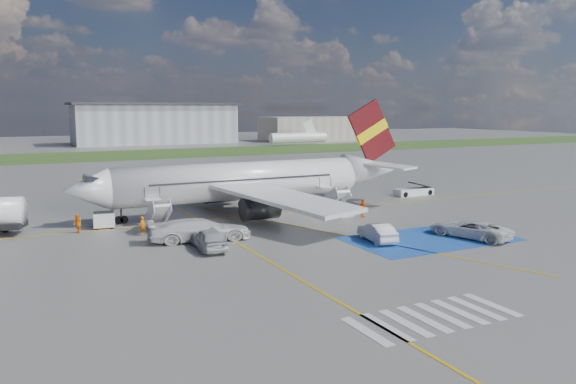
{
  "coord_description": "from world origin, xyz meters",
  "views": [
    {
      "loc": [
        -21.17,
        -39.74,
        10.86
      ],
      "look_at": [
        0.8,
        4.24,
        3.5
      ],
      "focal_mm": 35.0,
      "sensor_mm": 36.0,
      "label": 1
    }
  ],
  "objects_px": {
    "car_silver_a": "(209,239)",
    "belt_loader": "(414,192)",
    "airliner": "(252,180)",
    "van_white_b": "(200,226)",
    "gpu_cart": "(104,221)",
    "car_silver_b": "(377,232)",
    "van_white_a": "(470,226)"
  },
  "relations": [
    {
      "from": "car_silver_a",
      "to": "belt_loader",
      "type": "bearing_deg",
      "value": -151.52
    },
    {
      "from": "airliner",
      "to": "van_white_b",
      "type": "xyz_separation_m",
      "value": [
        -8.94,
        -9.97,
        -2.16
      ]
    },
    {
      "from": "airliner",
      "to": "van_white_b",
      "type": "distance_m",
      "value": 13.57
    },
    {
      "from": "gpu_cart",
      "to": "belt_loader",
      "type": "height_order",
      "value": "belt_loader"
    },
    {
      "from": "gpu_cart",
      "to": "car_silver_b",
      "type": "xyz_separation_m",
      "value": [
        19.34,
        -15.25,
        0.08
      ]
    },
    {
      "from": "gpu_cart",
      "to": "van_white_b",
      "type": "xyz_separation_m",
      "value": [
        6.33,
        -8.58,
        0.54
      ]
    },
    {
      "from": "car_silver_b",
      "to": "van_white_a",
      "type": "height_order",
      "value": "van_white_a"
    },
    {
      "from": "car_silver_b",
      "to": "car_silver_a",
      "type": "bearing_deg",
      "value": -4.85
    },
    {
      "from": "gpu_cart",
      "to": "car_silver_a",
      "type": "height_order",
      "value": "car_silver_a"
    },
    {
      "from": "airliner",
      "to": "van_white_b",
      "type": "bearing_deg",
      "value": -131.89
    },
    {
      "from": "van_white_b",
      "to": "car_silver_b",
      "type": "bearing_deg",
      "value": -108.04
    },
    {
      "from": "gpu_cart",
      "to": "van_white_b",
      "type": "distance_m",
      "value": 10.67
    },
    {
      "from": "van_white_a",
      "to": "car_silver_b",
      "type": "bearing_deg",
      "value": -33.83
    },
    {
      "from": "van_white_a",
      "to": "airliner",
      "type": "bearing_deg",
      "value": -74.54
    },
    {
      "from": "airliner",
      "to": "belt_loader",
      "type": "relative_size",
      "value": 6.48
    },
    {
      "from": "car_silver_a",
      "to": "van_white_a",
      "type": "relative_size",
      "value": 0.93
    },
    {
      "from": "airliner",
      "to": "gpu_cart",
      "type": "distance_m",
      "value": 15.58
    },
    {
      "from": "gpu_cart",
      "to": "van_white_a",
      "type": "distance_m",
      "value": 32.36
    },
    {
      "from": "gpu_cart",
      "to": "car_silver_a",
      "type": "bearing_deg",
      "value": -54.82
    },
    {
      "from": "belt_loader",
      "to": "car_silver_a",
      "type": "height_order",
      "value": "car_silver_a"
    },
    {
      "from": "van_white_b",
      "to": "gpu_cart",
      "type": "bearing_deg",
      "value": 45.56
    },
    {
      "from": "car_silver_a",
      "to": "van_white_b",
      "type": "xyz_separation_m",
      "value": [
        0.24,
        3.12,
        0.39
      ]
    },
    {
      "from": "car_silver_a",
      "to": "car_silver_b",
      "type": "distance_m",
      "value": 13.72
    },
    {
      "from": "car_silver_a",
      "to": "airliner",
      "type": "bearing_deg",
      "value": -121.39
    },
    {
      "from": "car_silver_a",
      "to": "van_white_a",
      "type": "distance_m",
      "value": 21.84
    },
    {
      "from": "belt_loader",
      "to": "van_white_b",
      "type": "bearing_deg",
      "value": -161.19
    },
    {
      "from": "belt_loader",
      "to": "gpu_cart",
      "type": "bearing_deg",
      "value": -176.76
    },
    {
      "from": "airliner",
      "to": "gpu_cart",
      "type": "xyz_separation_m",
      "value": [
        -15.28,
        -1.39,
        -2.7
      ]
    },
    {
      "from": "belt_loader",
      "to": "car_silver_b",
      "type": "bearing_deg",
      "value": -136.9
    },
    {
      "from": "car_silver_b",
      "to": "van_white_b",
      "type": "distance_m",
      "value": 14.63
    },
    {
      "from": "airliner",
      "to": "car_silver_b",
      "type": "relative_size",
      "value": 7.88
    },
    {
      "from": "belt_loader",
      "to": "van_white_b",
      "type": "relative_size",
      "value": 0.9
    }
  ]
}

